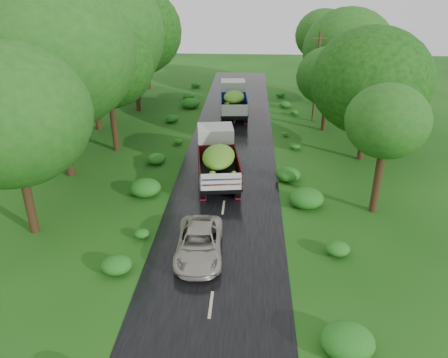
# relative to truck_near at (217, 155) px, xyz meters

# --- Properties ---
(ground) EXTENTS (120.00, 120.00, 0.00)m
(ground) POSITION_rel_truck_near_xyz_m (0.63, -11.87, -1.60)
(ground) COLOR #12420E
(ground) RESTS_ON ground
(road) EXTENTS (6.50, 80.00, 0.02)m
(road) POSITION_rel_truck_near_xyz_m (0.63, -6.87, -1.59)
(road) COLOR black
(road) RESTS_ON ground
(road_lines) EXTENTS (0.12, 69.60, 0.00)m
(road_lines) POSITION_rel_truck_near_xyz_m (0.63, -5.87, -1.58)
(road_lines) COLOR #BFB78C
(road_lines) RESTS_ON road
(truck_near) EXTENTS (3.26, 7.00, 2.83)m
(truck_near) POSITION_rel_truck_near_xyz_m (0.00, 0.00, 0.00)
(truck_near) COLOR black
(truck_near) RESTS_ON ground
(truck_far) EXTENTS (2.75, 6.71, 2.76)m
(truck_far) POSITION_rel_truck_near_xyz_m (0.46, 14.06, -0.04)
(truck_far) COLOR black
(truck_far) RESTS_ON ground
(car) EXTENTS (2.33, 4.67, 1.27)m
(car) POSITION_rel_truck_near_xyz_m (-0.21, -8.49, -0.95)
(car) COLOR #AAA497
(car) RESTS_ON road
(utility_pole) EXTENTS (1.32, 0.49, 7.72)m
(utility_pole) POSITION_rel_truck_near_xyz_m (7.61, 12.59, 2.37)
(utility_pole) COLOR #382616
(utility_pole) RESTS_ON ground
(trees_left) EXTENTS (7.07, 34.41, 9.97)m
(trees_left) POSITION_rel_truck_near_xyz_m (-9.60, 8.86, 5.37)
(trees_left) COLOR black
(trees_left) RESTS_ON ground
(trees_right) EXTENTS (6.34, 30.04, 7.65)m
(trees_right) POSITION_rel_truck_near_xyz_m (9.78, 11.20, 3.82)
(trees_right) COLOR black
(trees_right) RESTS_ON ground
(shrubs) EXTENTS (11.90, 44.00, 0.70)m
(shrubs) POSITION_rel_truck_near_xyz_m (0.63, 2.13, -1.25)
(shrubs) COLOR #1E6618
(shrubs) RESTS_ON ground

